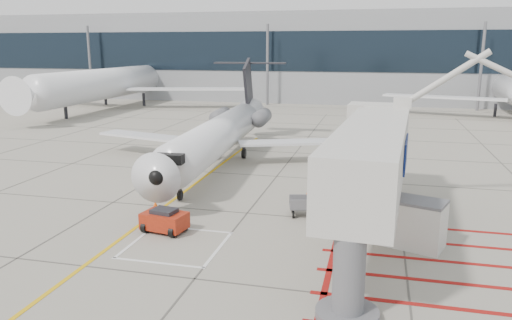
# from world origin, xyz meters

# --- Properties ---
(ground_plane) EXTENTS (260.00, 260.00, 0.00)m
(ground_plane) POSITION_xyz_m (0.00, 0.00, 0.00)
(ground_plane) COLOR gray
(ground_plane) RESTS_ON ground
(regional_jet) EXTENTS (24.28, 29.84, 7.49)m
(regional_jet) POSITION_xyz_m (-4.81, 12.05, 3.74)
(regional_jet) COLOR white
(regional_jet) RESTS_ON ground_plane
(jet_bridge) EXTENTS (9.96, 18.83, 7.30)m
(jet_bridge) POSITION_xyz_m (6.38, 0.76, 3.65)
(jet_bridge) COLOR beige
(jet_bridge) RESTS_ON ground_plane
(pushback_tug) EXTENTS (2.28, 1.65, 1.22)m
(pushback_tug) POSITION_xyz_m (-3.18, 0.41, 0.61)
(pushback_tug) COLOR #A2240F
(pushback_tug) RESTS_ON ground_plane
(baggage_cart) EXTENTS (1.88, 1.41, 1.06)m
(baggage_cart) POSITION_xyz_m (3.10, 4.37, 0.53)
(baggage_cart) COLOR #59595E
(baggage_cart) RESTS_ON ground_plane
(ground_power_unit) EXTENTS (3.12, 2.42, 2.17)m
(ground_power_unit) POSITION_xyz_m (8.30, 1.46, 1.09)
(ground_power_unit) COLOR silver
(ground_power_unit) RESTS_ON ground_plane
(cone_nose) EXTENTS (0.32, 0.32, 0.44)m
(cone_nose) POSITION_xyz_m (-5.17, 3.61, 0.22)
(cone_nose) COLOR #E8520C
(cone_nose) RESTS_ON ground_plane
(cone_side) EXTENTS (0.40, 0.40, 0.56)m
(cone_side) POSITION_xyz_m (2.81, 7.50, 0.28)
(cone_side) COLOR #FC480D
(cone_side) RESTS_ON ground_plane
(terminal_building) EXTENTS (180.00, 28.00, 14.00)m
(terminal_building) POSITION_xyz_m (10.00, 70.00, 7.00)
(terminal_building) COLOR gray
(terminal_building) RESTS_ON ground_plane
(terminal_glass_band) EXTENTS (180.00, 0.10, 6.00)m
(terminal_glass_band) POSITION_xyz_m (10.00, 55.95, 8.00)
(terminal_glass_band) COLOR black
(terminal_glass_band) RESTS_ON ground_plane
(bg_aircraft_b) EXTENTS (38.21, 42.45, 12.74)m
(bg_aircraft_b) POSITION_xyz_m (-30.90, 46.00, 6.37)
(bg_aircraft_b) COLOR silver
(bg_aircraft_b) RESTS_ON ground_plane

